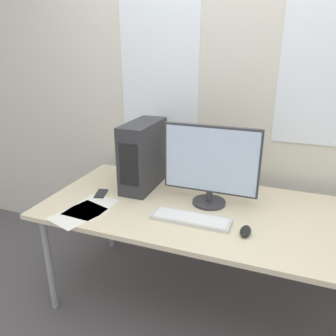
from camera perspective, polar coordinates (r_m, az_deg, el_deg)
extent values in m
cube|color=beige|center=(2.31, 11.93, 13.95)|extent=(8.00, 0.06, 2.70)
cube|color=white|center=(2.41, -1.64, 21.48)|extent=(0.59, 0.01, 1.27)
cube|color=white|center=(2.24, 27.21, 19.46)|extent=(0.59, 0.01, 1.27)
cube|color=beige|center=(1.95, 7.68, -7.51)|extent=(2.01, 0.90, 0.03)
cylinder|color=#99999E|center=(2.23, -20.02, -15.35)|extent=(0.04, 0.04, 0.67)
cylinder|color=#99999E|center=(2.73, -10.10, -7.31)|extent=(0.04, 0.04, 0.67)
cube|color=#2D2D33|center=(2.16, -4.35, 2.24)|extent=(0.17, 0.42, 0.44)
cube|color=black|center=(1.98, -6.89, 0.45)|extent=(0.12, 0.00, 0.26)
cylinder|color=#333338|center=(2.01, 7.14, -5.93)|extent=(0.20, 0.20, 0.02)
cylinder|color=#333338|center=(1.99, 7.20, -4.73)|extent=(0.04, 0.04, 0.08)
cube|color=#333338|center=(1.90, 7.50, 1.45)|extent=(0.56, 0.03, 0.40)
cube|color=silver|center=(1.89, 7.38, 1.30)|extent=(0.54, 0.00, 0.38)
cube|color=silver|center=(1.81, 3.99, -8.87)|extent=(0.43, 0.13, 0.02)
cube|color=white|center=(1.80, 4.00, -8.55)|extent=(0.40, 0.11, 0.00)
ellipsoid|color=black|center=(1.73, 13.35, -10.63)|extent=(0.05, 0.11, 0.03)
cube|color=#232328|center=(2.15, -11.59, -4.40)|extent=(0.09, 0.14, 0.01)
cube|color=white|center=(1.94, -15.30, -7.76)|extent=(0.29, 0.35, 0.00)
cube|color=white|center=(2.00, -13.19, -6.61)|extent=(0.23, 0.31, 0.00)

